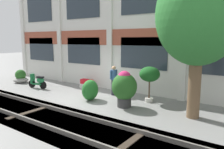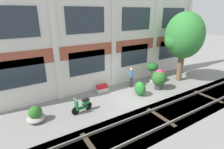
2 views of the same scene
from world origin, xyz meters
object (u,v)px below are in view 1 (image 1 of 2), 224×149
object	(u,v)px
broadleaf_tree	(199,17)
topiary_hedge	(90,90)
potted_plant_wide_bowl	(21,77)
potted_plant_square_trough	(87,84)
potted_plant_fluted_column	(124,87)
potted_plant_terracotta_small	(150,75)
resident_by_doorway	(114,80)
scooter_near_curb	(38,81)

from	to	relation	value
broadleaf_tree	topiary_hedge	world-z (taller)	broadleaf_tree
potted_plant_wide_bowl	potted_plant_square_trough	xyz separation A→B (m)	(4.92, 1.39, -0.11)
potted_plant_square_trough	potted_plant_fluted_column	distance (m)	4.44
potted_plant_fluted_column	potted_plant_terracotta_small	size ratio (longest dim) A/B	0.94
potted_plant_square_trough	resident_by_doorway	distance (m)	2.48
broadleaf_tree	scooter_near_curb	size ratio (longest dim) A/B	4.17
potted_plant_terracotta_small	topiary_hedge	distance (m)	2.98
potted_plant_square_trough	topiary_hedge	size ratio (longest dim) A/B	0.87
broadleaf_tree	potted_plant_terracotta_small	xyz separation A→B (m)	(-2.31, 0.96, -2.46)
broadleaf_tree	topiary_hedge	size ratio (longest dim) A/B	5.64
potted_plant_wide_bowl	scooter_near_curb	bearing A→B (deg)	-10.00
broadleaf_tree	potted_plant_wide_bowl	size ratio (longest dim) A/B	5.75
potted_plant_wide_bowl	topiary_hedge	world-z (taller)	topiary_hedge
scooter_near_curb	resident_by_doorway	size ratio (longest dim) A/B	0.87
broadleaf_tree	resident_by_doorway	world-z (taller)	broadleaf_tree
broadleaf_tree	potted_plant_fluted_column	world-z (taller)	broadleaf_tree
broadleaf_tree	potted_plant_terracotta_small	bearing A→B (deg)	157.50
potted_plant_fluted_column	resident_by_doorway	world-z (taller)	potted_plant_fluted_column
broadleaf_tree	potted_plant_wide_bowl	world-z (taller)	broadleaf_tree
scooter_near_curb	potted_plant_square_trough	bearing A→B (deg)	-151.57
scooter_near_curb	topiary_hedge	size ratio (longest dim) A/B	1.35
potted_plant_square_trough	potted_plant_fluted_column	xyz separation A→B (m)	(3.95, -1.93, 0.66)
potted_plant_terracotta_small	topiary_hedge	world-z (taller)	potted_plant_terracotta_small
potted_plant_terracotta_small	scooter_near_curb	bearing A→B (deg)	-169.57
potted_plant_terracotta_small	resident_by_doorway	distance (m)	2.20
topiary_hedge	potted_plant_terracotta_small	bearing A→B (deg)	29.08
potted_plant_square_trough	potted_plant_fluted_column	world-z (taller)	potted_plant_fluted_column
resident_by_doorway	topiary_hedge	size ratio (longest dim) A/B	1.56
potted_plant_terracotta_small	potted_plant_fluted_column	bearing A→B (deg)	-112.64
potted_plant_square_trough	topiary_hedge	distance (m)	2.82
broadleaf_tree	potted_plant_terracotta_small	size ratio (longest dim) A/B	3.35
potted_plant_terracotta_small	scooter_near_curb	distance (m)	7.02
broadleaf_tree	potted_plant_wide_bowl	distance (m)	12.22
potted_plant_wide_bowl	resident_by_doorway	distance (m)	7.35
potted_plant_wide_bowl	potted_plant_fluted_column	bearing A→B (deg)	-3.49
potted_plant_wide_bowl	scooter_near_curb	xyz separation A→B (m)	(2.58, -0.45, 0.07)
potted_plant_wide_bowl	potted_plant_fluted_column	world-z (taller)	potted_plant_fluted_column
broadleaf_tree	scooter_near_curb	distance (m)	9.75
potted_plant_wide_bowl	scooter_near_curb	world-z (taller)	scooter_near_curb
potted_plant_square_trough	topiary_hedge	world-z (taller)	topiary_hedge
scooter_near_curb	topiary_hedge	xyz separation A→B (m)	(4.33, -0.14, 0.07)
scooter_near_curb	broadleaf_tree	bearing A→B (deg)	172.07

